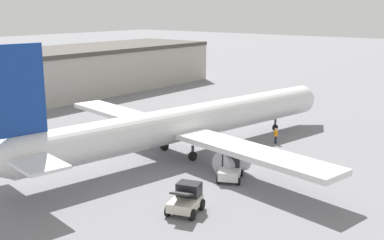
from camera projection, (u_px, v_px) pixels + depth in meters
ground_plane at (192, 152)px, 50.52m from camera, size 400.00×400.00×0.00m
terminal_building at (16, 78)px, 75.41m from camera, size 78.01×16.57×7.88m
airplane at (184, 124)px, 49.05m from camera, size 44.50×37.04×12.12m
ground_crew_worker at (276, 135)px, 53.35m from camera, size 0.39×0.39×1.76m
baggage_tug at (231, 168)px, 42.39m from camera, size 3.56×3.05×2.21m
belt_loader_truck at (186, 199)px, 35.52m from camera, size 3.32×2.91×2.07m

